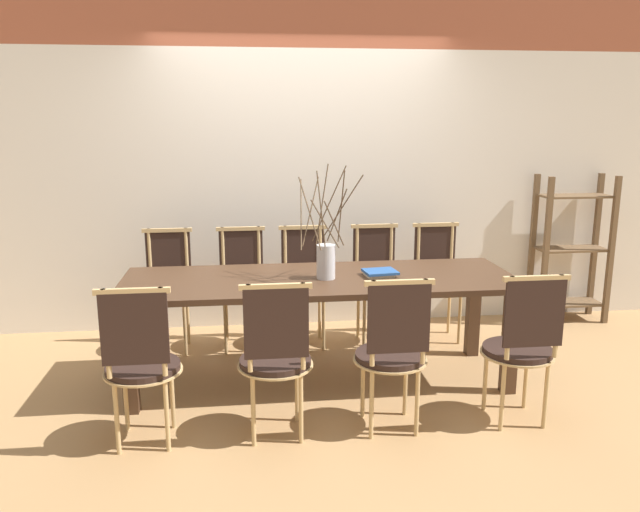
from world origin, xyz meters
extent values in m
plane|color=#A87F51|center=(0.00, 0.00, 0.00)|extent=(16.00, 16.00, 0.00)
cube|color=silver|center=(0.00, 1.31, 1.19)|extent=(12.00, 0.06, 2.39)
cube|color=#422B1C|center=(0.00, 0.00, 0.73)|extent=(2.69, 0.90, 0.04)
cube|color=#422B1C|center=(-1.24, -0.35, 0.36)|extent=(0.09, 0.09, 0.71)
cube|color=#422B1C|center=(1.24, -0.35, 0.36)|extent=(0.09, 0.09, 0.71)
cube|color=#422B1C|center=(-1.24, 0.35, 0.36)|extent=(0.09, 0.09, 0.71)
cube|color=#422B1C|center=(1.24, 0.35, 0.36)|extent=(0.09, 0.09, 0.71)
cylinder|color=black|center=(-1.09, -0.72, 0.45)|extent=(0.41, 0.41, 0.04)
cylinder|color=tan|center=(-1.09, -0.72, 0.43)|extent=(0.44, 0.44, 0.01)
cylinder|color=tan|center=(-1.23, -0.59, 0.22)|extent=(0.03, 0.03, 0.43)
cylinder|color=tan|center=(-0.96, -0.59, 0.22)|extent=(0.03, 0.03, 0.43)
cylinder|color=tan|center=(-1.23, -0.85, 0.22)|extent=(0.03, 0.03, 0.43)
cylinder|color=tan|center=(-0.96, -0.85, 0.22)|extent=(0.03, 0.03, 0.43)
cylinder|color=tan|center=(-1.24, -0.90, 0.71)|extent=(0.03, 0.03, 0.49)
cylinder|color=tan|center=(-0.95, -0.90, 0.71)|extent=(0.03, 0.03, 0.49)
cube|color=black|center=(-1.09, -0.90, 0.74)|extent=(0.35, 0.02, 0.39)
cube|color=tan|center=(-1.09, -0.90, 0.95)|extent=(0.39, 0.03, 0.03)
cylinder|color=black|center=(-0.35, -0.72, 0.45)|extent=(0.41, 0.41, 0.04)
cylinder|color=tan|center=(-0.35, -0.72, 0.43)|extent=(0.44, 0.44, 0.01)
cylinder|color=tan|center=(-0.48, -0.59, 0.22)|extent=(0.03, 0.03, 0.43)
cylinder|color=tan|center=(-0.21, -0.59, 0.22)|extent=(0.03, 0.03, 0.43)
cylinder|color=tan|center=(-0.48, -0.85, 0.22)|extent=(0.03, 0.03, 0.43)
cylinder|color=tan|center=(-0.21, -0.85, 0.22)|extent=(0.03, 0.03, 0.43)
cylinder|color=tan|center=(-0.49, -0.90, 0.71)|extent=(0.03, 0.03, 0.49)
cylinder|color=tan|center=(-0.20, -0.90, 0.71)|extent=(0.03, 0.03, 0.49)
cube|color=black|center=(-0.35, -0.90, 0.74)|extent=(0.35, 0.02, 0.39)
cube|color=tan|center=(-0.35, -0.90, 0.95)|extent=(0.39, 0.03, 0.03)
cylinder|color=black|center=(0.33, -0.72, 0.45)|extent=(0.41, 0.41, 0.04)
cylinder|color=tan|center=(0.33, -0.72, 0.43)|extent=(0.44, 0.44, 0.01)
cylinder|color=tan|center=(0.20, -0.59, 0.22)|extent=(0.03, 0.03, 0.43)
cylinder|color=tan|center=(0.47, -0.59, 0.22)|extent=(0.03, 0.03, 0.43)
cylinder|color=tan|center=(0.20, -0.85, 0.22)|extent=(0.03, 0.03, 0.43)
cylinder|color=tan|center=(0.47, -0.85, 0.22)|extent=(0.03, 0.03, 0.43)
cylinder|color=tan|center=(0.19, -0.90, 0.71)|extent=(0.03, 0.03, 0.49)
cylinder|color=tan|center=(0.48, -0.90, 0.71)|extent=(0.03, 0.03, 0.49)
cube|color=black|center=(0.33, -0.90, 0.74)|extent=(0.35, 0.02, 0.39)
cube|color=tan|center=(0.33, -0.90, 0.95)|extent=(0.39, 0.03, 0.03)
cylinder|color=black|center=(1.12, -0.72, 0.45)|extent=(0.41, 0.41, 0.04)
cylinder|color=tan|center=(1.12, -0.72, 0.43)|extent=(0.44, 0.44, 0.01)
cylinder|color=tan|center=(0.98, -0.59, 0.22)|extent=(0.03, 0.03, 0.43)
cylinder|color=tan|center=(1.25, -0.59, 0.22)|extent=(0.03, 0.03, 0.43)
cylinder|color=tan|center=(0.98, -0.85, 0.22)|extent=(0.03, 0.03, 0.43)
cylinder|color=tan|center=(1.25, -0.85, 0.22)|extent=(0.03, 0.03, 0.43)
cylinder|color=tan|center=(0.97, -0.90, 0.71)|extent=(0.03, 0.03, 0.49)
cylinder|color=tan|center=(1.26, -0.90, 0.71)|extent=(0.03, 0.03, 0.49)
cube|color=black|center=(1.12, -0.90, 0.74)|extent=(0.35, 0.02, 0.39)
cube|color=tan|center=(1.12, -0.90, 0.95)|extent=(0.39, 0.03, 0.03)
cylinder|color=black|center=(-1.12, 0.72, 0.45)|extent=(0.41, 0.41, 0.04)
cylinder|color=tan|center=(-1.12, 0.72, 0.43)|extent=(0.44, 0.44, 0.01)
cylinder|color=tan|center=(-0.99, 0.59, 0.22)|extent=(0.03, 0.03, 0.43)
cylinder|color=tan|center=(-1.26, 0.59, 0.22)|extent=(0.03, 0.03, 0.43)
cylinder|color=tan|center=(-0.99, 0.85, 0.22)|extent=(0.03, 0.03, 0.43)
cylinder|color=tan|center=(-1.26, 0.85, 0.22)|extent=(0.03, 0.03, 0.43)
cylinder|color=tan|center=(-0.98, 0.90, 0.71)|extent=(0.03, 0.03, 0.49)
cylinder|color=tan|center=(-1.27, 0.90, 0.71)|extent=(0.03, 0.03, 0.49)
cube|color=black|center=(-1.12, 0.90, 0.74)|extent=(0.35, 0.02, 0.39)
cube|color=tan|center=(-1.12, 0.90, 0.95)|extent=(0.39, 0.03, 0.03)
cylinder|color=black|center=(-0.54, 0.72, 0.45)|extent=(0.41, 0.41, 0.04)
cylinder|color=tan|center=(-0.54, 0.72, 0.43)|extent=(0.44, 0.44, 0.01)
cylinder|color=tan|center=(-0.41, 0.59, 0.22)|extent=(0.03, 0.03, 0.43)
cylinder|color=tan|center=(-0.68, 0.59, 0.22)|extent=(0.03, 0.03, 0.43)
cylinder|color=tan|center=(-0.41, 0.85, 0.22)|extent=(0.03, 0.03, 0.43)
cylinder|color=tan|center=(-0.68, 0.85, 0.22)|extent=(0.03, 0.03, 0.43)
cylinder|color=tan|center=(-0.40, 0.90, 0.71)|extent=(0.03, 0.03, 0.49)
cylinder|color=tan|center=(-0.69, 0.90, 0.71)|extent=(0.03, 0.03, 0.49)
cube|color=black|center=(-0.54, 0.90, 0.74)|extent=(0.35, 0.02, 0.39)
cube|color=tan|center=(-0.54, 0.90, 0.95)|extent=(0.39, 0.03, 0.03)
cylinder|color=black|center=(-0.04, 0.72, 0.45)|extent=(0.41, 0.41, 0.04)
cylinder|color=tan|center=(-0.04, 0.72, 0.43)|extent=(0.44, 0.44, 0.01)
cylinder|color=tan|center=(0.10, 0.59, 0.22)|extent=(0.03, 0.03, 0.43)
cylinder|color=tan|center=(-0.17, 0.59, 0.22)|extent=(0.03, 0.03, 0.43)
cylinder|color=tan|center=(0.10, 0.85, 0.22)|extent=(0.03, 0.03, 0.43)
cylinder|color=tan|center=(-0.17, 0.85, 0.22)|extent=(0.03, 0.03, 0.43)
cylinder|color=tan|center=(0.11, 0.90, 0.71)|extent=(0.03, 0.03, 0.49)
cylinder|color=tan|center=(-0.18, 0.90, 0.71)|extent=(0.03, 0.03, 0.49)
cube|color=black|center=(-0.04, 0.90, 0.74)|extent=(0.35, 0.02, 0.39)
cube|color=tan|center=(-0.04, 0.90, 0.95)|extent=(0.39, 0.03, 0.03)
cylinder|color=black|center=(0.56, 0.72, 0.45)|extent=(0.41, 0.41, 0.04)
cylinder|color=tan|center=(0.56, 0.72, 0.43)|extent=(0.44, 0.44, 0.01)
cylinder|color=tan|center=(0.70, 0.59, 0.22)|extent=(0.03, 0.03, 0.43)
cylinder|color=tan|center=(0.43, 0.59, 0.22)|extent=(0.03, 0.03, 0.43)
cylinder|color=tan|center=(0.70, 0.85, 0.22)|extent=(0.03, 0.03, 0.43)
cylinder|color=tan|center=(0.43, 0.85, 0.22)|extent=(0.03, 0.03, 0.43)
cylinder|color=tan|center=(0.71, 0.90, 0.71)|extent=(0.03, 0.03, 0.49)
cylinder|color=tan|center=(0.42, 0.90, 0.71)|extent=(0.03, 0.03, 0.49)
cube|color=black|center=(0.56, 0.90, 0.74)|extent=(0.35, 0.02, 0.39)
cube|color=tan|center=(0.56, 0.90, 0.95)|extent=(0.39, 0.03, 0.03)
cylinder|color=black|center=(1.09, 0.72, 0.45)|extent=(0.41, 0.41, 0.04)
cylinder|color=tan|center=(1.09, 0.72, 0.43)|extent=(0.44, 0.44, 0.01)
cylinder|color=tan|center=(1.22, 0.59, 0.22)|extent=(0.03, 0.03, 0.43)
cylinder|color=tan|center=(0.95, 0.59, 0.22)|extent=(0.03, 0.03, 0.43)
cylinder|color=tan|center=(1.22, 0.85, 0.22)|extent=(0.03, 0.03, 0.43)
cylinder|color=tan|center=(0.95, 0.85, 0.22)|extent=(0.03, 0.03, 0.43)
cylinder|color=tan|center=(1.23, 0.90, 0.71)|extent=(0.03, 0.03, 0.49)
cylinder|color=tan|center=(0.94, 0.90, 0.71)|extent=(0.03, 0.03, 0.49)
cube|color=black|center=(1.09, 0.90, 0.74)|extent=(0.35, 0.02, 0.39)
cube|color=tan|center=(1.09, 0.90, 0.95)|extent=(0.39, 0.03, 0.03)
cylinder|color=silver|center=(0.04, -0.03, 0.87)|extent=(0.13, 0.13, 0.23)
cylinder|color=brown|center=(-0.13, -0.02, 1.20)|extent=(0.04, 0.34, 0.43)
cylinder|color=brown|center=(0.00, -0.05, 1.23)|extent=(0.06, 0.09, 0.50)
cylinder|color=brown|center=(0.02, -0.12, 1.14)|extent=(0.19, 0.05, 0.32)
cylinder|color=brown|center=(0.16, 0.09, 1.22)|extent=(0.25, 0.26, 0.47)
cylinder|color=brown|center=(0.07, 0.08, 1.25)|extent=(0.23, 0.08, 0.53)
cylinder|color=brown|center=(-0.06, 0.03, 1.21)|extent=(0.14, 0.20, 0.44)
cylinder|color=brown|center=(0.14, -0.03, 1.24)|extent=(0.02, 0.21, 0.51)
cylinder|color=brown|center=(-0.08, -0.09, 1.21)|extent=(0.13, 0.24, 0.46)
cylinder|color=brown|center=(0.12, 0.02, 1.18)|extent=(0.12, 0.17, 0.38)
cylinder|color=brown|center=(0.08, -0.10, 1.14)|extent=(0.15, 0.10, 0.32)
cylinder|color=brown|center=(0.02, 0.01, 1.25)|extent=(0.10, 0.05, 0.54)
cube|color=beige|center=(0.41, -0.01, 0.76)|extent=(0.20, 0.18, 0.02)
cube|color=#234C8C|center=(0.42, -0.01, 0.78)|extent=(0.24, 0.21, 0.02)
cube|color=brown|center=(2.11, 0.95, 0.66)|extent=(0.04, 0.04, 1.33)
cube|color=brown|center=(2.72, 0.95, 0.66)|extent=(0.04, 0.04, 1.33)
cube|color=brown|center=(2.11, 1.21, 0.66)|extent=(0.04, 0.04, 1.33)
cube|color=brown|center=(2.72, 1.21, 0.66)|extent=(0.04, 0.04, 1.33)
cube|color=brown|center=(2.41, 1.08, 0.16)|extent=(0.61, 0.26, 0.02)
cube|color=brown|center=(2.41, 1.08, 0.66)|extent=(0.61, 0.26, 0.02)
cube|color=brown|center=(2.41, 1.08, 1.14)|extent=(0.61, 0.26, 0.02)
camera|label=1|loc=(-0.49, -4.10, 1.83)|focal=35.00mm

